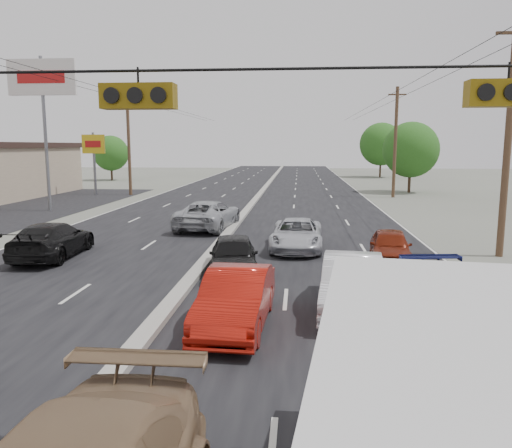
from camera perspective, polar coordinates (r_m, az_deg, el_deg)
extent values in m
plane|color=#606356|center=(9.30, -21.50, -22.54)|extent=(200.00, 200.00, 0.00)
cube|color=black|center=(37.54, -0.88, 1.67)|extent=(20.00, 160.00, 0.02)
cube|color=gray|center=(37.52, -0.88, 1.82)|extent=(0.50, 160.00, 0.20)
cylinder|color=#422D1E|center=(49.78, -14.34, 8.96)|extent=(0.30, 0.30, 10.00)
cube|color=#422D1E|center=(49.98, -14.53, 13.89)|extent=(1.60, 0.12, 0.12)
cylinder|color=#422D1E|center=(23.71, 26.85, 8.58)|extent=(0.30, 0.30, 10.00)
cylinder|color=#422D1E|center=(47.85, 15.63, 8.92)|extent=(0.30, 0.30, 10.00)
cube|color=#422D1E|center=(48.06, 15.85, 14.05)|extent=(1.60, 0.12, 0.12)
cylinder|color=black|center=(8.05, -23.95, 15.58)|extent=(25.00, 0.04, 0.04)
cube|color=#72590C|center=(7.43, -13.26, 14.00)|extent=(1.05, 0.30, 0.35)
cube|color=#72590C|center=(7.59, 26.78, 13.19)|extent=(1.05, 0.30, 0.35)
cylinder|color=slate|center=(39.52, -22.93, 9.33)|extent=(0.24, 0.24, 11.00)
cube|color=silver|center=(39.81, -23.30, 15.16)|extent=(5.00, 0.25, 2.50)
cylinder|color=slate|center=(51.06, -17.99, 6.55)|extent=(0.24, 0.24, 6.00)
cube|color=gold|center=(51.03, -18.09, 8.68)|extent=(2.20, 0.25, 1.80)
cylinder|color=#382619|center=(71.92, -16.17, 5.68)|extent=(0.28, 0.28, 2.16)
sphere|color=#255316|center=(71.83, -16.26, 7.78)|extent=(4.80, 4.80, 4.80)
cylinder|color=#382619|center=(53.36, 17.12, 4.81)|extent=(0.28, 0.28, 2.52)
sphere|color=#255316|center=(53.24, 17.27, 8.11)|extent=(5.60, 5.60, 5.60)
cylinder|color=#382619|center=(78.08, 14.01, 6.26)|extent=(0.28, 0.28, 2.88)
sphere|color=#255316|center=(78.01, 14.11, 8.85)|extent=(6.40, 6.40, 6.40)
cube|color=beige|center=(8.25, 17.54, -17.34)|extent=(2.44, 2.03, 1.68)
cylinder|color=black|center=(8.35, 10.17, -22.54)|extent=(0.38, 0.87, 0.84)
imported|color=#A11309|center=(13.27, -2.31, -8.62)|extent=(1.83, 4.69, 1.52)
imported|color=black|center=(18.43, -2.58, -3.68)|extent=(2.32, 4.52, 1.47)
imported|color=silver|center=(14.78, 10.92, -6.80)|extent=(2.18, 4.96, 1.58)
imported|color=#B4B6BC|center=(23.05, 4.67, -1.24)|extent=(2.45, 5.07, 1.39)
imported|color=#0F154D|center=(13.91, 23.02, -8.47)|extent=(2.86, 5.56, 1.54)
imported|color=maroon|center=(21.03, 15.09, -2.55)|extent=(2.09, 4.17, 1.37)
imported|color=black|center=(23.00, -22.25, -1.74)|extent=(2.43, 5.37, 1.53)
imported|color=#9B9EA3|center=(28.82, -5.46, 1.04)|extent=(3.37, 6.14, 1.63)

